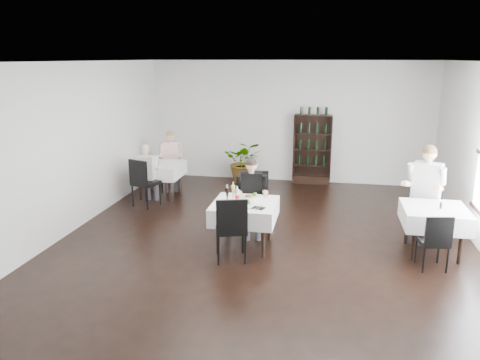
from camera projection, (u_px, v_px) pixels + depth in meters
name	position (u px, v px, depth m)	size (l,w,h in m)	color
room_shell	(263.00, 160.00, 7.38)	(9.00, 9.00, 9.00)	black
wine_shelf	(312.00, 150.00, 11.53)	(0.90, 0.28, 1.75)	black
main_table	(245.00, 211.00, 7.66)	(1.03, 1.03, 0.77)	black
left_table	(160.00, 170.00, 10.47)	(0.98, 0.98, 0.77)	black
right_table	(434.00, 217.00, 7.39)	(0.98, 0.98, 0.77)	black
potted_tree	(244.00, 162.00, 11.72)	(0.96, 0.83, 1.06)	#2B581E
main_chair_far	(255.00, 198.00, 8.34)	(0.61, 0.61, 1.09)	black
main_chair_near	(231.00, 225.00, 7.10)	(0.58, 0.59, 1.04)	black
left_chair_far	(170.00, 164.00, 11.06)	(0.63, 0.64, 1.07)	black
left_chair_near	(143.00, 180.00, 9.75)	(0.60, 0.61, 1.03)	black
right_chair_far	(430.00, 206.00, 8.02)	(0.54, 0.55, 1.04)	black
right_chair_near	(435.00, 239.00, 6.83)	(0.45, 0.46, 0.86)	black
diner_main	(252.00, 191.00, 8.15)	(0.57, 0.60, 1.38)	#44434B
diner_left_far	(171.00, 156.00, 11.03)	(0.60, 0.64, 1.41)	#44434B
diner_left_near	(147.00, 169.00, 9.93)	(0.50, 0.50, 1.32)	#44434B
diner_right_far	(425.00, 185.00, 7.95)	(0.74, 0.77, 1.64)	#44434B
plate_far	(251.00, 197.00, 7.87)	(0.36, 0.36, 0.09)	white
plate_near	(244.00, 205.00, 7.44)	(0.30, 0.30, 0.09)	white
pilsner_dark	(227.00, 195.00, 7.61)	(0.07, 0.07, 0.30)	black
pilsner_lager	(233.00, 193.00, 7.71)	(0.07, 0.07, 0.32)	gold
coke_bottle	(237.00, 196.00, 7.62)	(0.07, 0.07, 0.27)	silver
napkin_cutlery	(258.00, 208.00, 7.33)	(0.23, 0.21, 0.02)	black
pepper_mill	(441.00, 206.00, 7.30)	(0.04, 0.04, 0.10)	black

